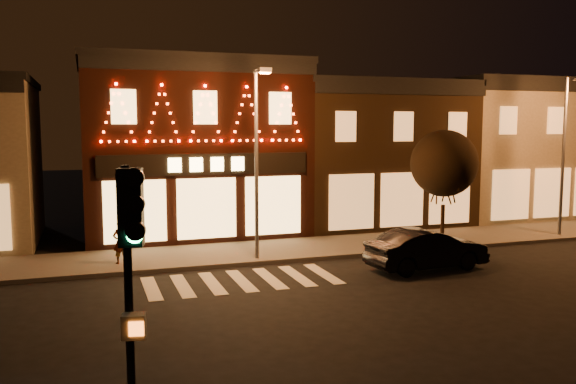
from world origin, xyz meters
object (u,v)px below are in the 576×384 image
streetlamp_mid (258,149)px  pedestrian (121,242)px  dark_sedan (427,249)px  traffic_signal_near (131,265)px

streetlamp_mid → pedestrian: streetlamp_mid is taller
streetlamp_mid → pedestrian: size_ratio=4.46×
streetlamp_mid → dark_sedan: (5.56, -2.99, -3.61)m
streetlamp_mid → pedestrian: (-5.02, 0.96, -3.40)m
traffic_signal_near → dark_sedan: size_ratio=1.01×
traffic_signal_near → pedestrian: size_ratio=2.83×
streetlamp_mid → pedestrian: 6.14m
traffic_signal_near → streetlamp_mid: streetlamp_mid is taller
dark_sedan → pedestrian: size_ratio=2.81×
traffic_signal_near → pedestrian: bearing=99.9°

